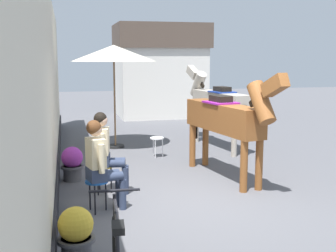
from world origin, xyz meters
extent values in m
plane|color=#56565B|center=(0.00, 3.00, 0.00)|extent=(40.00, 40.00, 0.00)
cube|color=beige|center=(-2.55, 1.50, 1.70)|extent=(0.30, 14.00, 3.40)
cube|color=black|center=(-2.53, 1.50, 0.18)|extent=(0.34, 14.00, 0.36)
cube|color=silver|center=(1.40, 10.14, 1.30)|extent=(3.20, 2.40, 2.60)
cube|color=brown|center=(1.40, 10.14, 3.05)|extent=(3.40, 2.60, 0.90)
cylinder|color=#194C99|center=(-1.79, -0.08, 0.46)|extent=(0.34, 0.34, 0.03)
cylinder|color=black|center=(-1.66, -0.05, 0.22)|extent=(0.02, 0.02, 0.45)
cylinder|color=black|center=(-1.89, 0.02, 0.22)|extent=(0.02, 0.02, 0.45)
cylinder|color=black|center=(-1.83, -0.22, 0.22)|extent=(0.02, 0.02, 0.45)
cube|color=#2D3851|center=(-1.79, -0.08, 0.58)|extent=(0.31, 0.37, 0.20)
cube|color=beige|center=(-1.79, -0.08, 0.90)|extent=(0.30, 0.38, 0.44)
sphere|color=tan|center=(-1.79, -0.08, 1.25)|extent=(0.20, 0.20, 0.20)
sphere|color=#593319|center=(-1.81, -0.09, 1.28)|extent=(0.22, 0.22, 0.22)
cylinder|color=#2D3851|center=(-1.63, 0.04, 0.53)|extent=(0.40, 0.22, 0.13)
cylinder|color=#2D3851|center=(-1.44, 0.09, 0.23)|extent=(0.11, 0.11, 0.46)
cylinder|color=#2D3851|center=(-1.59, -0.12, 0.53)|extent=(0.40, 0.22, 0.13)
cylinder|color=#2D3851|center=(-1.41, -0.07, 0.23)|extent=(0.11, 0.11, 0.46)
cylinder|color=beige|center=(-1.82, 0.11, 0.85)|extent=(0.09, 0.09, 0.42)
cylinder|color=beige|center=(-1.73, -0.27, 0.85)|extent=(0.09, 0.09, 0.42)
cylinder|color=gold|center=(-1.63, 0.81, 0.46)|extent=(0.34, 0.34, 0.03)
cylinder|color=black|center=(-1.49, 0.78, 0.22)|extent=(0.02, 0.02, 0.45)
cylinder|color=black|center=(-1.68, 0.94, 0.22)|extent=(0.02, 0.02, 0.45)
cylinder|color=black|center=(-1.72, 0.70, 0.22)|extent=(0.02, 0.02, 0.45)
cube|color=#2D3851|center=(-1.63, 0.81, 0.58)|extent=(0.29, 0.36, 0.20)
cube|color=beige|center=(-1.63, 0.81, 0.90)|extent=(0.28, 0.37, 0.44)
sphere|color=tan|center=(-1.63, 0.81, 1.25)|extent=(0.20, 0.20, 0.20)
sphere|color=black|center=(-1.65, 0.81, 1.28)|extent=(0.22, 0.22, 0.22)
cylinder|color=#2D3851|center=(-1.43, 0.85, 0.53)|extent=(0.40, 0.20, 0.13)
cylinder|color=#2D3851|center=(-1.24, 0.82, 0.23)|extent=(0.11, 0.11, 0.46)
cylinder|color=#2D3851|center=(-1.46, 0.70, 0.53)|extent=(0.40, 0.20, 0.13)
cylinder|color=#2D3851|center=(-1.27, 0.66, 0.23)|extent=(0.11, 0.11, 0.46)
cylinder|color=beige|center=(-1.57, 1.00, 0.85)|extent=(0.09, 0.09, 0.42)
cylinder|color=beige|center=(-1.64, 0.61, 0.85)|extent=(0.09, 0.09, 0.42)
cube|color=brown|center=(0.69, 1.30, 1.16)|extent=(0.83, 2.24, 0.52)
cylinder|color=brown|center=(1.02, 0.36, 0.45)|extent=(0.13, 0.13, 0.90)
cylinder|color=brown|center=(0.72, 0.31, 0.45)|extent=(0.13, 0.13, 0.90)
cylinder|color=brown|center=(0.67, 2.27, 0.45)|extent=(0.13, 0.13, 0.90)
cylinder|color=brown|center=(0.37, 2.22, 0.45)|extent=(0.13, 0.13, 0.90)
cylinder|color=brown|center=(0.91, 0.12, 1.55)|extent=(0.39, 0.67, 0.73)
cube|color=brown|center=(0.97, -0.22, 1.86)|extent=(0.27, 0.55, 0.40)
cube|color=black|center=(0.91, 0.14, 1.69)|extent=(0.15, 0.63, 0.48)
cylinder|color=black|center=(0.49, 2.42, 0.89)|extent=(0.12, 0.12, 0.65)
cube|color=#8C1E8C|center=(0.68, 1.40, 1.44)|extent=(0.60, 0.68, 0.03)
cube|color=black|center=(0.68, 1.40, 1.51)|extent=(0.35, 0.48, 0.12)
cube|color=#B2A899|center=(1.55, 3.84, 1.16)|extent=(0.80, 2.24, 0.52)
cylinder|color=#B2A899|center=(1.24, 4.78, 0.45)|extent=(0.13, 0.13, 0.90)
cylinder|color=#B2A899|center=(1.54, 4.83, 0.45)|extent=(0.13, 0.13, 0.90)
cylinder|color=#B2A899|center=(1.56, 2.86, 0.45)|extent=(0.13, 0.13, 0.90)
cylinder|color=#B2A899|center=(1.87, 2.92, 0.45)|extent=(0.13, 0.13, 0.90)
cylinder|color=#B2A899|center=(1.35, 5.02, 1.55)|extent=(0.38, 0.67, 0.73)
cube|color=#B2A899|center=(1.29, 5.36, 1.86)|extent=(0.27, 0.55, 0.40)
cube|color=black|center=(1.35, 5.00, 1.69)|extent=(0.15, 0.63, 0.48)
cylinder|color=black|center=(1.74, 2.71, 0.89)|extent=(0.12, 0.12, 0.65)
cube|color=navy|center=(1.57, 3.74, 1.44)|extent=(0.59, 0.68, 0.03)
cube|color=black|center=(1.57, 3.74, 1.51)|extent=(0.35, 0.48, 0.12)
cylinder|color=#4C4C51|center=(-2.14, -1.66, 0.14)|extent=(0.34, 0.34, 0.28)
cylinder|color=#4C4C51|center=(-2.14, -1.66, 0.26)|extent=(0.43, 0.43, 0.04)
sphere|color=gold|center=(-2.14, -1.66, 0.44)|extent=(0.40, 0.40, 0.40)
cylinder|color=#4C4C51|center=(-2.12, 1.72, 0.14)|extent=(0.34, 0.34, 0.28)
cylinder|color=#4C4C51|center=(-2.12, 1.72, 0.26)|extent=(0.43, 0.43, 0.04)
sphere|color=purple|center=(-2.12, 1.72, 0.44)|extent=(0.40, 0.40, 0.40)
torus|color=black|center=(-1.76, -2.26, 0.36)|extent=(0.10, 0.71, 0.71)
cylinder|color=black|center=(-1.78, -2.54, 0.67)|extent=(0.07, 0.50, 0.60)
cylinder|color=black|center=(-1.79, -2.71, 0.93)|extent=(0.10, 0.80, 0.09)
cylinder|color=black|center=(-1.76, -2.28, 0.66)|extent=(0.04, 0.09, 0.60)
cylinder|color=black|center=(-1.76, -2.31, 1.01)|extent=(0.50, 0.07, 0.03)
cube|color=black|center=(-1.82, -3.10, 0.95)|extent=(0.11, 0.21, 0.06)
cylinder|color=black|center=(-0.99, 4.54, 0.03)|extent=(0.44, 0.44, 0.06)
cylinder|color=olive|center=(-0.99, 4.54, 1.10)|extent=(0.04, 0.04, 2.20)
cone|color=beige|center=(-0.99, 4.54, 2.38)|extent=(2.10, 2.10, 0.40)
cylinder|color=white|center=(-0.18, 3.23, 0.45)|extent=(0.32, 0.32, 0.03)
cylinder|color=silver|center=(-0.05, 3.23, 0.22)|extent=(0.02, 0.02, 0.43)
cylinder|color=silver|center=(-0.25, 3.34, 0.22)|extent=(0.02, 0.02, 0.43)
cylinder|color=silver|center=(-0.25, 3.12, 0.22)|extent=(0.02, 0.02, 0.43)
camera|label=1|loc=(-2.20, -6.44, 2.30)|focal=46.83mm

